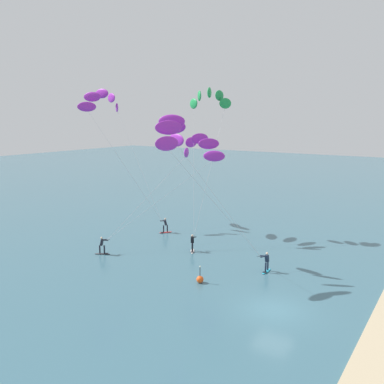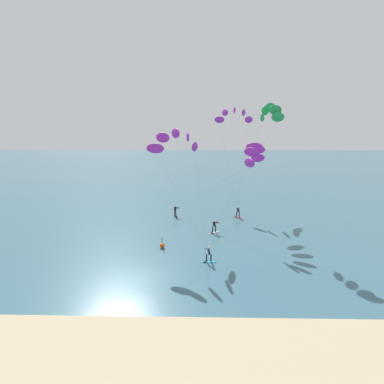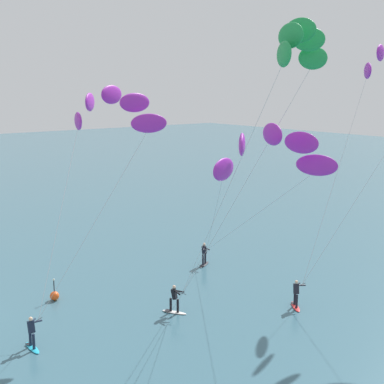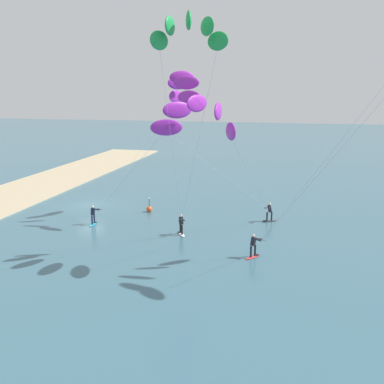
% 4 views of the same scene
% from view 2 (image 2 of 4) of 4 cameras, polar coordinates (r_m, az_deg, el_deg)
% --- Properties ---
extents(ground_plane, '(240.00, 240.00, 0.00)m').
position_cam_2_polar(ground_plane, '(28.23, -9.63, -15.82)').
color(ground_plane, '#386070').
extents(sand_strip, '(80.00, 8.88, 0.16)m').
position_cam_2_polar(sand_strip, '(20.26, -15.62, -29.43)').
color(sand_strip, tan).
rests_on(sand_strip, ground).
extents(kitesurfer_nearshore, '(8.67, 5.17, 15.78)m').
position_cam_2_polar(kitesurfer_nearshore, '(38.44, 14.13, 13.46)').
color(kitesurfer_nearshore, white).
rests_on(kitesurfer_nearshore, ground).
extents(kitesurfer_mid_water, '(7.67, 9.35, 12.87)m').
position_cam_2_polar(kitesurfer_mid_water, '(34.24, -2.97, 9.10)').
color(kitesurfer_mid_water, '#23ADD1').
rests_on(kitesurfer_mid_water, ground).
extents(kitesurfer_far_out, '(12.88, 8.34, 11.03)m').
position_cam_2_polar(kitesurfer_far_out, '(38.74, 11.18, 6.71)').
color(kitesurfer_far_out, '#333338').
rests_on(kitesurfer_far_out, ground).
extents(kitesurfer_downwind, '(6.52, 10.82, 15.97)m').
position_cam_2_polar(kitesurfer_downwind, '(50.70, 8.06, 13.79)').
color(kitesurfer_downwind, red).
rests_on(kitesurfer_downwind, ground).
extents(marker_buoy, '(0.56, 0.56, 1.38)m').
position_cam_2_polar(marker_buoy, '(33.73, -5.70, -10.06)').
color(marker_buoy, '#EA5119').
rests_on(marker_buoy, ground).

